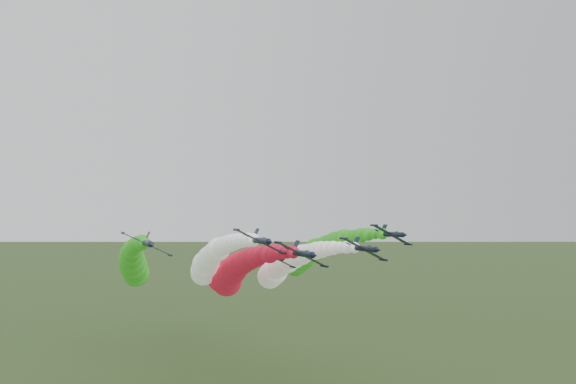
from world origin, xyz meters
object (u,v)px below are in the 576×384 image
Objects in this scene: jet_inner_left at (209,262)px; jet_inner_right at (282,267)px; jet_lead at (235,272)px; jet_trail at (227,272)px; jet_outer_right at (309,255)px; jet_outer_left at (134,263)px.

jet_inner_left is 1.00× the size of jet_inner_right.
jet_trail is at bearing 77.71° from jet_lead.
jet_inner_left is at bearing -178.66° from jet_inner_right.
jet_inner_left is at bearing -162.61° from jet_outer_right.
jet_outer_right is (11.36, 8.84, 2.10)m from jet_inner_right.
jet_inner_right is 22.23m from jet_trail.
jet_lead reaches higher than jet_trail.
jet_trail is (-19.18, 11.80, -4.75)m from jet_outer_right.
jet_outer_left reaches higher than jet_trail.
jet_outer_right is (24.77, 13.84, 2.31)m from jet_lead.
jet_outer_right is at bearing 17.39° from jet_inner_left.
jet_trail is (-7.82, 20.64, -2.65)m from jet_inner_right.
jet_outer_left is at bearing 177.99° from jet_outer_right.
jet_inner_left is at bearing -116.28° from jet_trail.
jet_inner_left reaches higher than jet_trail.
jet_outer_right is at bearing -2.01° from jet_outer_left.
jet_inner_left is 18.31m from jet_inner_right.
jet_lead is 1.01× the size of jet_inner_right.
jet_lead is 1.00× the size of jet_trail.
jet_trail is (5.58, 25.64, -2.43)m from jet_lead.
jet_lead is at bearing -102.29° from jet_trail.
jet_inner_right is 1.00× the size of jet_outer_right.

